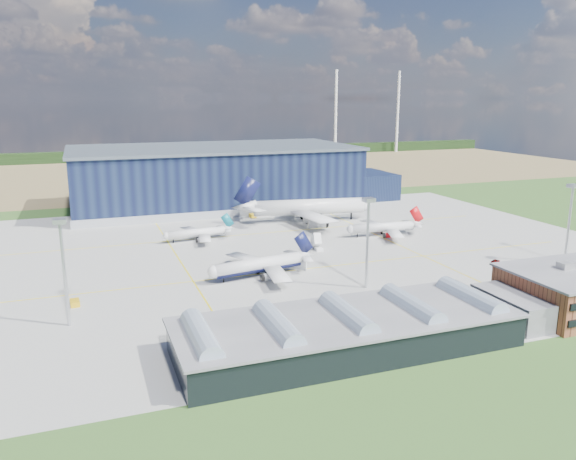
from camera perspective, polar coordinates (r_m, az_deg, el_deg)
The scene contains 21 objects.
ground at distance 165.77m, azimuth -0.03°, elevation -3.09°, with size 600.00×600.00×0.00m, color #30541F.
apron at distance 174.82m, azimuth -1.17°, elevation -2.22°, with size 220.00×160.00×0.08m.
farmland at distance 376.26m, azimuth -11.75°, elevation 5.83°, with size 600.00×220.00×0.01m, color olive.
treeline at distance 454.65m, azimuth -13.33°, elevation 7.49°, with size 600.00×8.00×8.00m, color black.
hangar at distance 253.27m, azimuth -6.89°, elevation 5.19°, with size 145.00×62.00×26.10m.
glass_concourse at distance 110.30m, azimuth 7.73°, elevation -9.78°, with size 78.00×23.00×8.60m.
light_mast_west at distance 123.39m, azimuth -21.91°, elevation -2.37°, with size 2.60×2.60×23.00m.
light_mast_center at distance 139.36m, azimuth 8.11°, elevation 0.18°, with size 2.60×2.60×23.00m.
light_mast_east at distance 179.15m, azimuth 26.77°, elevation 1.78°, with size 2.60×2.60×23.00m.
airliner_navy at distance 149.44m, azimuth -3.05°, elevation -2.83°, with size 32.41×31.71×10.57m, color silver, non-canonical shape.
airliner_red at distance 196.61m, azimuth 9.57°, elevation 0.77°, with size 29.47×28.83×9.61m, color silver, non-canonical shape.
airliner_widebody at distance 216.27m, azimuth 2.16°, elevation 3.18°, with size 54.63×53.44×17.81m, color silver, non-canonical shape.
airliner_regional at distance 190.02m, azimuth -9.31°, elevation 0.14°, with size 25.36×24.80×8.27m, color silver, non-canonical shape.
gse_tug_a at distance 139.06m, azimuth -20.83°, elevation -6.94°, with size 2.03×3.33×1.39m, color gold.
gse_tug_b at distance 130.38m, azimuth 11.27°, elevation -7.63°, with size 2.20×3.30×1.43m, color gold.
gse_van_a at distance 157.21m, azimuth 0.75°, elevation -3.49°, with size 2.71×6.20×2.71m, color white.
gse_cart_a at distance 210.25m, azimuth 9.86°, elevation 0.41°, with size 2.04×3.07×1.33m, color white.
gse_tug_c at distance 225.15m, azimuth -3.61°, elevation 1.45°, with size 2.16×3.46×1.51m, color gold.
airstair at distance 177.58m, azimuth 2.85°, elevation -1.40°, with size 2.23×5.57×3.57m, color white.
car_a at distance 173.76m, azimuth 20.33°, elevation -2.97°, with size 1.36×3.39×1.16m, color #99999E.
car_b at distance 167.86m, azimuth 22.74°, elevation -3.75°, with size 1.13×3.24×1.07m, color #99999E.
Camera 1 is at (-54.98, -149.30, 46.54)m, focal length 35.00 mm.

